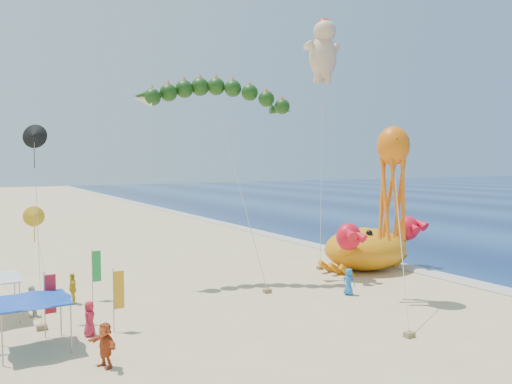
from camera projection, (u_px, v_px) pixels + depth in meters
ground at (298, 293)px, 32.29m from camera, size 320.00×320.00×0.00m
foam_strip at (426, 272)px, 38.34m from camera, size 320.00×320.00×0.00m
crab_inflatable at (367, 247)px, 39.11m from camera, size 9.29×6.67×4.07m
dragon_kite at (215, 99)px, 34.50m from camera, size 10.89×6.99×14.01m
cherub_kite at (323, 49)px, 41.22m from camera, size 3.40×3.53×20.28m
octopus_kite at (393, 174)px, 30.10m from camera, size 5.31×6.28×10.62m
canopy_blue at (33, 296)px, 22.36m from camera, size 3.25×3.25×2.71m
feather_flags at (54, 289)px, 25.37m from camera, size 8.80×6.39×3.20m
beachgoers at (97, 307)px, 26.01m from camera, size 21.47×12.91×1.88m
small_kites at (17, 208)px, 26.54m from camera, size 5.27×12.41×10.52m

